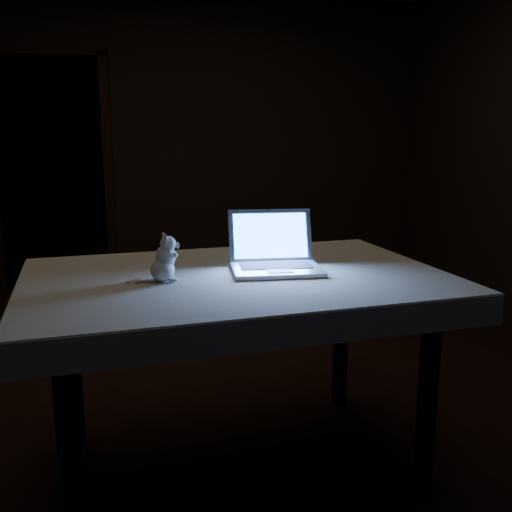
{
  "coord_description": "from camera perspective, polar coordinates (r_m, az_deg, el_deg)",
  "views": [
    {
      "loc": [
        -0.29,
        -2.82,
        1.39
      ],
      "look_at": [
        0.14,
        -0.61,
        0.91
      ],
      "focal_mm": 40.0,
      "sensor_mm": 36.0,
      "label": 1
    }
  ],
  "objects": [
    {
      "name": "tablecloth",
      "position": [
        2.29,
        -4.26,
        -3.32
      ],
      "size": [
        1.7,
        1.17,
        0.11
      ],
      "primitive_type": null,
      "rotation": [
        0.0,
        0.0,
        -0.04
      ],
      "color": "beige",
      "rests_on": "table"
    },
    {
      "name": "doorway",
      "position": [
        5.39,
        -19.78,
        7.94
      ],
      "size": [
        1.06,
        0.36,
        2.13
      ],
      "primitive_type": null,
      "color": "black",
      "rests_on": "back_wall"
    },
    {
      "name": "back_wall",
      "position": [
        5.33,
        -7.99,
        11.02
      ],
      "size": [
        4.5,
        0.04,
        2.6
      ],
      "primitive_type": "cube",
      "color": "black",
      "rests_on": "ground"
    },
    {
      "name": "plush_mouse",
      "position": [
        2.19,
        -9.38,
        -0.17
      ],
      "size": [
        0.15,
        0.15,
        0.18
      ],
      "primitive_type": null,
      "rotation": [
        0.0,
        0.0,
        -0.16
      ],
      "color": "silver",
      "rests_on": "tablecloth"
    },
    {
      "name": "laptop",
      "position": [
        2.31,
        2.1,
        1.37
      ],
      "size": [
        0.38,
        0.34,
        0.25
      ],
      "primitive_type": null,
      "rotation": [
        0.0,
        0.0,
        -0.06
      ],
      "color": "silver",
      "rests_on": "tablecloth"
    },
    {
      "name": "table",
      "position": [
        2.43,
        -1.93,
        -11.54
      ],
      "size": [
        1.65,
        1.16,
        0.83
      ],
      "primitive_type": null,
      "rotation": [
        0.0,
        0.0,
        0.11
      ],
      "color": "black",
      "rests_on": "floor"
    },
    {
      "name": "floor",
      "position": [
        3.16,
        -4.71,
        -14.07
      ],
      "size": [
        5.0,
        5.0,
        0.0
      ],
      "primitive_type": "plane",
      "color": "black",
      "rests_on": "ground"
    }
  ]
}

